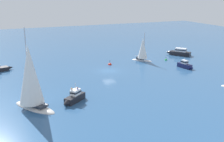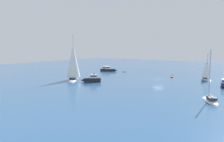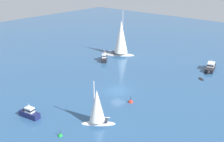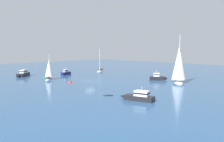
{
  "view_description": "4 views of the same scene",
  "coord_description": "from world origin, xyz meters",
  "views": [
    {
      "loc": [
        -22.25,
        -53.91,
        16.63
      ],
      "look_at": [
        -1.61,
        -5.5,
        1.58
      ],
      "focal_mm": 44.72,
      "sensor_mm": 36.0,
      "label": 1
    },
    {
      "loc": [
        23.63,
        -59.88,
        8.92
      ],
      "look_at": [
        -7.95,
        -10.94,
        2.68
      ],
      "focal_mm": 37.76,
      "sensor_mm": 36.0,
      "label": 2
    },
    {
      "loc": [
        37.13,
        30.56,
        22.49
      ],
      "look_at": [
        -3.38,
        -4.43,
        2.01
      ],
      "focal_mm": 44.08,
      "sensor_mm": 36.0,
      "label": 3
    },
    {
      "loc": [
        -45.24,
        39.86,
        8.87
      ],
      "look_at": [
        1.6,
        -10.2,
        1.88
      ],
      "focal_mm": 36.98,
      "sensor_mm": 36.0,
      "label": 4
    }
  ],
  "objects": [
    {
      "name": "ground_plane",
      "position": [
        0.0,
        0.0,
        0.0
      ],
      "size": [
        165.35,
        165.35,
        0.0
      ],
      "primitive_type": "plane",
      "color": "#2D5684"
    },
    {
      "name": "ketch",
      "position": [
        16.74,
        -19.91,
        0.2
      ],
      "size": [
        4.41,
        6.09,
        8.78
      ],
      "rotation": [
        0.0,
        0.0,
        2.08
      ],
      "color": "silver",
      "rests_on": "ground"
    },
    {
      "name": "cabin_cruiser",
      "position": [
        23.51,
        6.89,
        0.8
      ],
      "size": [
        5.33,
        6.2,
        2.64
      ],
      "rotation": [
        0.0,
        0.0,
        2.24
      ],
      "color": "black",
      "rests_on": "ground"
    },
    {
      "name": "rib",
      "position": [
        -16.07,
        9.69,
        0.0
      ],
      "size": [
        1.94,
        2.03,
        0.34
      ],
      "rotation": [
        0.0,
        0.0,
        3.99
      ],
      "color": "black",
      "rests_on": "ground"
    },
    {
      "name": "sloop",
      "position": [
        11.16,
        5.23,
        2.64
      ],
      "size": [
        4.38,
        4.83,
        7.42
      ],
      "rotation": [
        0.0,
        0.0,
        5.42
      ],
      "color": "white",
      "rests_on": "ground"
    },
    {
      "name": "powerboat",
      "position": [
        -11.8,
        -14.28,
        0.76
      ],
      "size": [
        4.56,
        4.0,
        2.94
      ],
      "rotation": [
        0.0,
        0.0,
        3.82
      ],
      "color": "black",
      "rests_on": "ground"
    },
    {
      "name": "ketch_1",
      "position": [
        -18.01,
        -14.0,
        4.32
      ],
      "size": [
        6.26,
        7.85,
        12.4
      ],
      "rotation": [
        0.0,
        0.0,
        2.16
      ],
      "color": "silver",
      "rests_on": "ground"
    },
    {
      "name": "launch",
      "position": [
        -22.49,
        8.96,
        0.69
      ],
      "size": [
        6.3,
        2.94,
        2.47
      ],
      "rotation": [
        0.0,
        0.0,
        0.24
      ],
      "color": "black",
      "rests_on": "ground"
    },
    {
      "name": "motor_cruiser",
      "position": [
        16.78,
        -4.57,
        0.67
      ],
      "size": [
        1.81,
        4.46,
        2.4
      ],
      "rotation": [
        0.0,
        0.0,
        4.89
      ],
      "color": "#191E4C",
      "rests_on": "ground"
    },
    {
      "name": "channel_buoy",
      "position": [
        2.19,
        4.74,
        0.01
      ],
      "size": [
        0.85,
        0.85,
        1.57
      ],
      "color": "red",
      "rests_on": "ground"
    },
    {
      "name": "mooring_buoy",
      "position": [
        16.94,
        3.43,
        0.01
      ],
      "size": [
        0.64,
        0.64,
        1.16
      ],
      "color": "green",
      "rests_on": "ground"
    }
  ]
}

